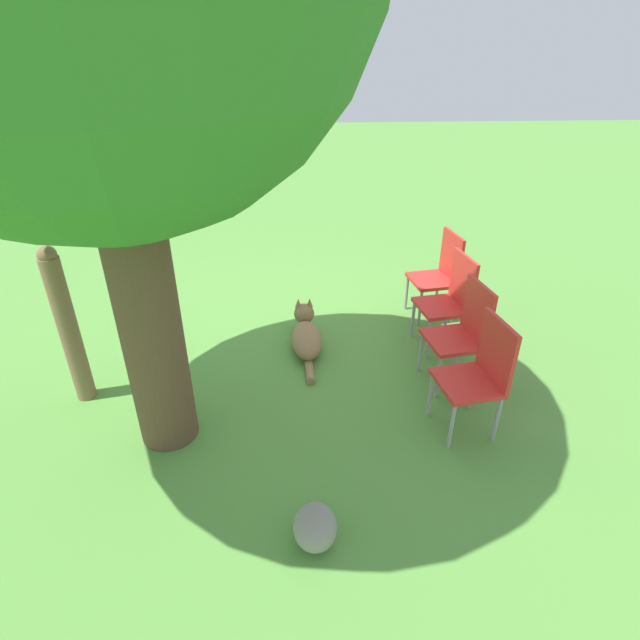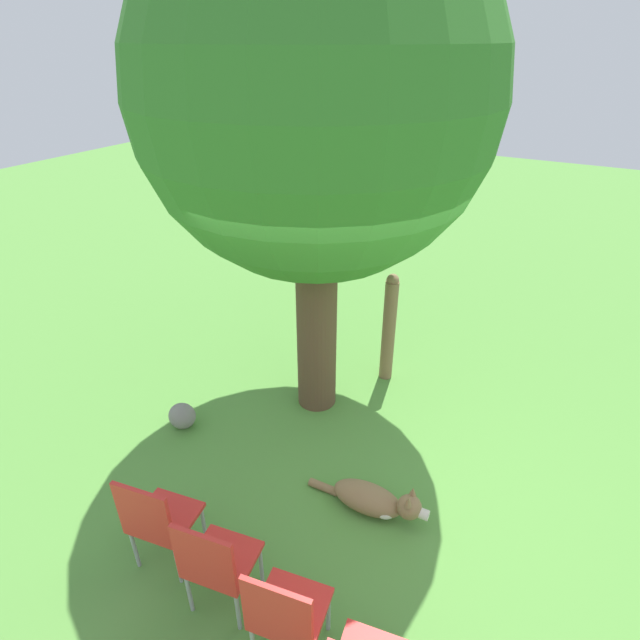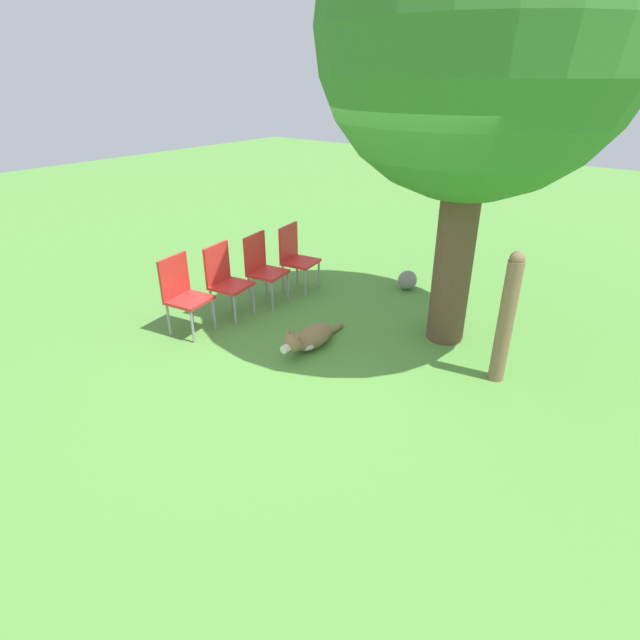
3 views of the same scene
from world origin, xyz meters
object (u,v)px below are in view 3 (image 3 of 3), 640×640
(red_chair_0, at_px, (183,291))
(red_chair_1, at_px, (225,277))
(dog, at_px, (310,338))
(red_chair_2, at_px, (262,265))
(oak_tree, at_px, (482,31))
(red_chair_3, at_px, (295,255))
(fence_post, at_px, (506,318))

(red_chair_0, distance_m, red_chair_1, 0.60)
(dog, relative_size, red_chair_2, 1.19)
(red_chair_1, bearing_deg, dog, -10.54)
(oak_tree, bearing_deg, red_chair_0, -145.15)
(red_chair_2, bearing_deg, red_chair_1, -105.27)
(red_chair_3, bearing_deg, dog, -53.84)
(dog, relative_size, red_chair_1, 1.19)
(red_chair_1, relative_size, red_chair_2, 1.00)
(dog, distance_m, red_chair_3, 1.78)
(dog, relative_size, fence_post, 0.82)
(fence_post, bearing_deg, red_chair_2, -179.03)
(fence_post, xyz_separation_m, red_chair_0, (-3.29, -1.24, -0.16))
(fence_post, distance_m, red_chair_1, 3.30)
(oak_tree, height_order, red_chair_3, oak_tree)
(oak_tree, xyz_separation_m, red_chair_2, (-2.37, -0.55, -2.59))
(oak_tree, distance_m, red_chair_0, 4.00)
(red_chair_2, bearing_deg, oak_tree, 3.83)
(dog, height_order, red_chair_3, red_chair_3)
(red_chair_1, bearing_deg, fence_post, 2.07)
(fence_post, xyz_separation_m, red_chair_2, (-3.17, -0.05, -0.16))
(fence_post, bearing_deg, red_chair_0, -159.36)
(red_chair_0, bearing_deg, dog, 12.33)
(red_chair_1, bearing_deg, red_chair_2, 74.73)
(oak_tree, bearing_deg, red_chair_3, 178.96)
(red_chair_2, bearing_deg, dog, -34.93)
(red_chair_1, height_order, red_chair_3, same)
(oak_tree, distance_m, red_chair_3, 3.47)
(red_chair_3, bearing_deg, red_chair_1, -105.27)
(dog, bearing_deg, red_chair_2, -117.55)
(fence_post, bearing_deg, dog, -160.08)
(red_chair_2, relative_size, red_chair_3, 1.00)
(fence_post, distance_m, red_chair_0, 3.52)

